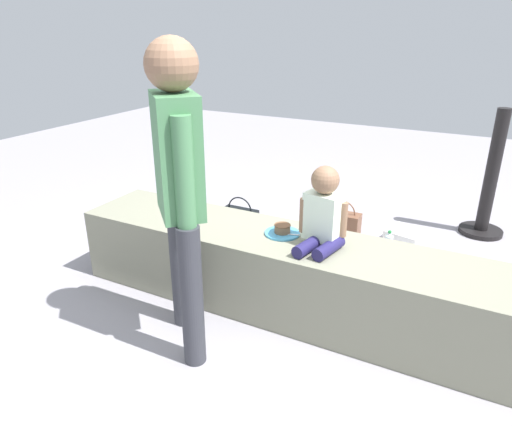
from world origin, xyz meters
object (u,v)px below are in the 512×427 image
Objects in this scene: cake_plate at (282,231)px; handbag_black_leather at (240,221)px; water_bottle_near_gift at (388,243)px; party_cup_red at (209,228)px; cake_box_white at (405,236)px; gift_bag at (237,238)px; handbag_brown_canvas at (341,224)px; child_seated at (323,212)px; adult_standing at (179,175)px.

cake_plate reaches higher than handbag_black_leather.
cake_plate is 1.19m from handbag_black_leather.
water_bottle_near_gift is 1.53m from party_cup_red.
party_cup_red is at bearing -158.17° from cake_box_white.
party_cup_red is at bearing -156.85° from handbag_black_leather.
party_cup_red is 0.29m from handbag_black_leather.
party_cup_red is (-0.44, 0.26, -0.11)m from gift_bag.
handbag_black_leather is at bearing 115.80° from gift_bag.
cake_plate is 0.62× the size of gift_bag.
cake_plate is at bearing -46.63° from handbag_black_leather.
cake_plate reaches higher than handbag_brown_canvas.
water_bottle_near_gift is at bearing 80.00° from child_seated.
party_cup_red is at bearing -167.04° from water_bottle_near_gift.
adult_standing reaches higher than party_cup_red.
cake_box_white is at bearing 18.38° from handbag_brown_canvas.
child_seated is at bearing -101.18° from cake_box_white.
party_cup_red is 1.15m from handbag_brown_canvas.
child_seated reaches higher than cake_plate.
party_cup_red is at bearing 145.54° from cake_plate.
adult_standing is 7.43× the size of cake_plate.
water_bottle_near_gift is 0.45m from handbag_brown_canvas.
adult_standing is 0.84m from cake_plate.
cake_box_white is 0.82× the size of handbag_brown_canvas.
water_bottle_near_gift is (0.19, 1.09, -0.62)m from child_seated.
child_seated reaches higher than cake_box_white.
handbag_black_leather reaches higher than handbag_brown_canvas.
gift_bag reaches higher than handbag_black_leather.
party_cup_red is at bearing 118.68° from adult_standing.
child_seated is at bearing -9.53° from cake_plate.
child_seated is at bearing -100.00° from water_bottle_near_gift.
gift_bag is 0.41m from handbag_black_leather.
handbag_brown_canvas is at bearing -161.62° from cake_box_white.
handbag_brown_canvas is (-0.24, 1.21, -0.59)m from child_seated.
cake_plate is 1.22m from water_bottle_near_gift.
adult_standing reaches higher than handbag_black_leather.
handbag_black_leather reaches higher than cake_box_white.
cake_plate is 0.66× the size of handbag_brown_canvas.
water_bottle_near_gift is 0.30m from cake_box_white.
handbag_brown_canvas reaches higher than party_cup_red.
child_seated is at bearing -29.51° from gift_bag.
water_bottle_near_gift is 1.91× the size of party_cup_red.
gift_bag is (-0.28, 1.05, -0.84)m from adult_standing.
cake_plate is at bearing -113.95° from water_bottle_near_gift.
handbag_brown_canvas is (0.34, 1.77, -0.89)m from adult_standing.
child_seated is 1.63m from party_cup_red.
gift_bag is at bearing -130.79° from handbag_brown_canvas.
water_bottle_near_gift is (0.46, 1.05, -0.43)m from cake_plate.
cake_plate reaches higher than party_cup_red.
adult_standing is at bearing -116.94° from cake_plate.
adult_standing is 16.18× the size of party_cup_red.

